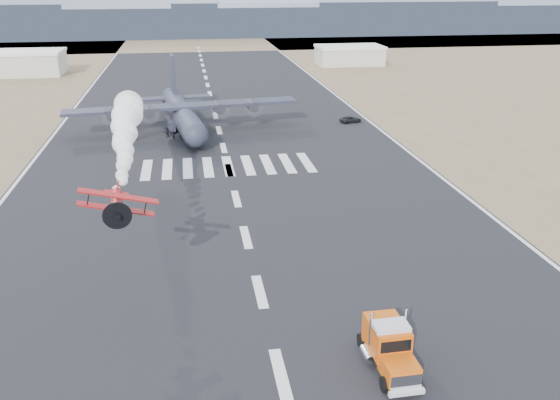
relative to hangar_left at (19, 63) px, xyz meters
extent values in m
plane|color=black|center=(52.00, -145.00, -3.41)|extent=(500.00, 500.00, 0.00)
cube|color=brown|center=(52.00, 85.00, -3.41)|extent=(500.00, 80.00, 0.00)
cube|color=gray|center=(-13.00, 115.00, 5.09)|extent=(150.00, 50.00, 17.00)
cube|color=gray|center=(52.00, 115.00, 3.09)|extent=(150.00, 50.00, 13.00)
cube|color=gray|center=(117.00, 115.00, 4.09)|extent=(150.00, 50.00, 15.00)
cube|color=gray|center=(182.00, 115.00, 5.09)|extent=(150.00, 50.00, 17.00)
cube|color=#ACA899|center=(0.00, 0.00, -0.41)|extent=(24.00, 14.00, 6.00)
cube|color=silver|center=(0.00, 0.00, 2.89)|extent=(24.50, 14.50, 0.80)
cube|color=#ACA899|center=(98.00, 5.00, -0.81)|extent=(20.00, 12.00, 5.20)
cube|color=silver|center=(98.00, 5.00, 2.09)|extent=(20.50, 12.50, 0.80)
cube|color=black|center=(59.89, -144.51, -2.85)|extent=(1.27, 6.95, 0.25)
cube|color=#CD5E0C|center=(59.96, -147.57, -2.03)|extent=(2.40, 2.50, 1.32)
cube|color=silver|center=(59.99, -148.84, -2.13)|extent=(2.24, 0.20, 1.12)
cube|color=silver|center=(59.99, -149.04, -2.85)|extent=(2.55, 0.36, 0.36)
cube|color=#CD5E0C|center=(59.92, -145.73, -1.17)|extent=(2.59, 1.89, 2.24)
cube|color=black|center=(59.94, -146.60, -0.81)|extent=(2.24, 0.17, 0.92)
cube|color=silver|center=(59.91, -145.43, 0.00)|extent=(2.58, 1.68, 0.51)
cube|color=#CD5E0C|center=(59.88, -143.90, -1.47)|extent=(2.59, 2.09, 2.65)
cylinder|color=black|center=(58.80, -148.00, -2.85)|extent=(0.43, 1.13, 1.12)
cylinder|color=black|center=(61.14, -147.95, -2.85)|extent=(0.43, 1.13, 1.12)
cylinder|color=black|center=(58.70, -143.72, -2.85)|extent=(0.43, 1.13, 1.12)
cylinder|color=black|center=(61.05, -143.67, -2.85)|extent=(0.43, 1.13, 1.12)
cylinder|color=black|center=(58.68, -142.70, -2.85)|extent=(0.43, 1.13, 1.12)
cylinder|color=black|center=(61.02, -142.65, -2.85)|extent=(0.43, 1.13, 1.12)
cylinder|color=#A40A15|center=(40.10, -131.79, 5.52)|extent=(1.24, 5.35, 0.96)
sphere|color=black|center=(40.09, -131.58, 5.89)|extent=(0.74, 0.74, 0.74)
cylinder|color=black|center=(40.23, -134.34, 5.52)|extent=(1.09, 0.69, 1.06)
cylinder|color=black|center=(40.25, -134.71, 5.52)|extent=(2.34, 0.16, 2.34)
cube|color=#A40A15|center=(40.12, -132.22, 5.15)|extent=(6.23, 1.39, 1.74)
cube|color=#A40A15|center=(40.14, -132.53, 6.42)|extent=(6.44, 1.40, 1.80)
cube|color=#A40A15|center=(39.97, -129.35, 6.05)|extent=(0.16, 0.96, 1.06)
cube|color=#A40A15|center=(39.97, -129.35, 5.52)|extent=(2.16, 0.86, 0.08)
cylinder|color=black|center=(39.29, -132.69, 4.25)|extent=(0.15, 0.47, 0.47)
cylinder|color=black|center=(40.99, -132.59, 4.25)|extent=(0.15, 0.47, 0.47)
sphere|color=white|center=(39.95, -129.14, 5.52)|extent=(0.74, 0.74, 0.74)
sphere|color=white|center=(39.82, -126.59, 5.55)|extent=(0.99, 0.99, 0.99)
sphere|color=white|center=(39.68, -124.05, 5.58)|extent=(1.23, 1.23, 1.23)
sphere|color=white|center=(39.55, -121.50, 5.62)|extent=(1.47, 1.47, 1.47)
sphere|color=white|center=(39.41, -118.96, 5.65)|extent=(1.71, 1.71, 1.71)
sphere|color=white|center=(39.27, -116.41, 5.68)|extent=(1.96, 1.96, 1.96)
sphere|color=white|center=(39.14, -113.87, 5.71)|extent=(2.20, 2.20, 2.20)
sphere|color=white|center=(39.00, -111.32, 5.74)|extent=(2.44, 2.44, 2.44)
sphere|color=white|center=(38.86, -108.78, 5.77)|extent=(2.69, 2.69, 2.69)
sphere|color=white|center=(38.73, -106.23, 5.81)|extent=(2.93, 2.93, 2.93)
sphere|color=white|center=(38.59, -103.69, 5.84)|extent=(3.17, 3.17, 3.17)
sphere|color=white|center=(38.45, -101.14, 5.87)|extent=(3.41, 3.41, 3.41)
sphere|color=white|center=(38.32, -98.59, 5.90)|extent=(3.66, 3.66, 3.66)
sphere|color=white|center=(38.18, -96.05, 5.93)|extent=(3.90, 3.90, 3.90)
sphere|color=white|center=(38.04, -93.50, 5.97)|extent=(4.14, 4.14, 4.14)
cylinder|color=black|center=(45.61, -72.03, -0.69)|extent=(7.99, 29.57, 4.18)
sphere|color=black|center=(47.53, -86.55, -0.69)|extent=(4.18, 4.18, 4.18)
cone|color=black|center=(43.68, -57.52, -0.69)|extent=(4.97, 6.77, 4.18)
cube|color=black|center=(45.74, -73.07, 1.30)|extent=(42.03, 9.85, 0.52)
cylinder|color=black|center=(33.37, -75.24, 0.77)|extent=(2.39, 4.19, 1.88)
cylinder|color=#3F3F44|center=(33.65, -77.31, 0.77)|extent=(3.53, 0.52, 3.55)
cylinder|color=black|center=(39.59, -74.41, 0.77)|extent=(2.39, 4.19, 1.88)
cylinder|color=#3F3F44|center=(39.87, -76.49, 0.77)|extent=(3.53, 0.52, 3.55)
cylinder|color=black|center=(52.03, -72.77, 0.77)|extent=(2.39, 4.19, 1.88)
cylinder|color=#3F3F44|center=(52.31, -74.84, 0.77)|extent=(3.53, 0.52, 3.55)
cylinder|color=black|center=(58.25, -71.94, 0.77)|extent=(2.39, 4.19, 1.88)
cylinder|color=#3F3F44|center=(58.52, -74.01, 0.77)|extent=(3.53, 0.52, 3.55)
cube|color=black|center=(43.96, -59.60, 4.54)|extent=(1.24, 4.75, 8.36)
cube|color=black|center=(43.89, -59.08, 0.15)|extent=(14.92, 5.03, 0.37)
cube|color=black|center=(43.19, -71.30, -2.26)|extent=(2.07, 6.38, 1.67)
cylinder|color=black|center=(43.19, -71.30, -2.83)|extent=(0.67, 1.21, 1.15)
cube|color=black|center=(47.75, -70.70, -2.26)|extent=(2.07, 6.38, 1.67)
cylinder|color=black|center=(47.75, -70.70, -2.83)|extent=(0.67, 1.21, 1.15)
cylinder|color=black|center=(47.12, -83.44, -2.94)|extent=(0.54, 0.99, 0.94)
imported|color=black|center=(77.61, -70.85, -2.81)|extent=(4.68, 3.07, 1.20)
imported|color=black|center=(37.48, -77.95, -2.46)|extent=(0.83, 0.88, 1.89)
imported|color=black|center=(47.63, -81.04, -2.59)|extent=(0.79, 0.93, 1.64)
imported|color=black|center=(47.54, -75.16, -2.51)|extent=(1.16, 1.23, 1.79)
imported|color=black|center=(45.15, -78.37, -2.52)|extent=(1.17, 0.96, 1.78)
imported|color=black|center=(48.24, -78.61, -2.54)|extent=(0.56, 0.87, 1.74)
imported|color=black|center=(42.74, -76.69, -2.51)|extent=(1.68, 1.42, 1.80)
imported|color=black|center=(43.87, -78.62, -2.58)|extent=(0.74, 0.78, 1.66)
imported|color=black|center=(47.00, -81.88, -2.60)|extent=(0.72, 0.90, 1.62)
camera|label=1|loc=(46.42, -179.94, 23.60)|focal=38.00mm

